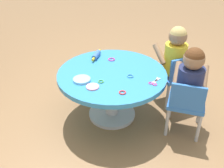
# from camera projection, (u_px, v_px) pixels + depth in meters

# --- Properties ---
(ground_plane) EXTENTS (10.00, 10.00, 0.00)m
(ground_plane) POSITION_uv_depth(u_px,v_px,m) (112.00, 115.00, 2.61)
(ground_plane) COLOR olive
(craft_table) EXTENTS (0.96, 0.96, 0.47)m
(craft_table) POSITION_uv_depth(u_px,v_px,m) (112.00, 82.00, 2.41)
(craft_table) COLOR silver
(craft_table) RESTS_ON ground
(child_chair_left) EXTENTS (0.39, 0.39, 0.54)m
(child_chair_left) POSITION_uv_depth(u_px,v_px,m) (186.00, 103.00, 2.25)
(child_chair_left) COLOR #B7B7BC
(child_chair_left) RESTS_ON ground
(seated_child_left) EXTENTS (0.42, 0.38, 0.51)m
(seated_child_left) POSITION_uv_depth(u_px,v_px,m) (191.00, 77.00, 2.16)
(seated_child_left) COLOR #3F4772
(seated_child_left) RESTS_ON ground
(child_chair_right) EXTENTS (0.38, 0.38, 0.54)m
(child_chair_right) POSITION_uv_depth(u_px,v_px,m) (175.00, 75.00, 2.64)
(child_chair_right) COLOR #B7B7BC
(child_chair_right) RESTS_ON ground
(seated_child_right) EXTENTS (0.41, 0.36, 0.51)m
(seated_child_right) POSITION_uv_depth(u_px,v_px,m) (175.00, 53.00, 2.56)
(seated_child_right) COLOR #3F4772
(seated_child_right) RESTS_ON ground
(rolling_pin) EXTENTS (0.22, 0.10, 0.05)m
(rolling_pin) POSITION_uv_depth(u_px,v_px,m) (96.00, 55.00, 2.60)
(rolling_pin) COLOR #3F72CC
(rolling_pin) RESTS_ON craft_table
(craft_scissors) EXTENTS (0.14, 0.13, 0.01)m
(craft_scissors) POSITION_uv_depth(u_px,v_px,m) (154.00, 82.00, 2.22)
(craft_scissors) COLOR silver
(craft_scissors) RESTS_ON craft_table
(playdough_blob_0) EXTENTS (0.10, 0.10, 0.01)m
(playdough_blob_0) POSITION_uv_depth(u_px,v_px,m) (93.00, 87.00, 2.15)
(playdough_blob_0) COLOR pink
(playdough_blob_0) RESTS_ON craft_table
(playdough_blob_1) EXTENTS (0.15, 0.15, 0.02)m
(playdough_blob_1) POSITION_uv_depth(u_px,v_px,m) (82.00, 80.00, 2.24)
(playdough_blob_1) COLOR #8CCCF2
(playdough_blob_1) RESTS_ON craft_table
(cookie_cutter_0) EXTENTS (0.07, 0.07, 0.01)m
(cookie_cutter_0) POSITION_uv_depth(u_px,v_px,m) (112.00, 59.00, 2.57)
(cookie_cutter_0) COLOR #D83FA5
(cookie_cutter_0) RESTS_ON craft_table
(cookie_cutter_1) EXTENTS (0.06, 0.06, 0.01)m
(cookie_cutter_1) POSITION_uv_depth(u_px,v_px,m) (122.00, 92.00, 2.09)
(cookie_cutter_1) COLOR red
(cookie_cutter_1) RESTS_ON craft_table
(cookie_cutter_2) EXTENTS (0.05, 0.05, 0.01)m
(cookie_cutter_2) POSITION_uv_depth(u_px,v_px,m) (101.00, 81.00, 2.22)
(cookie_cutter_2) COLOR #4CB259
(cookie_cutter_2) RESTS_ON craft_table
(cookie_cutter_3) EXTENTS (0.06, 0.06, 0.01)m
(cookie_cutter_3) POSITION_uv_depth(u_px,v_px,m) (130.00, 76.00, 2.30)
(cookie_cutter_3) COLOR #3F99D8
(cookie_cutter_3) RESTS_ON craft_table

